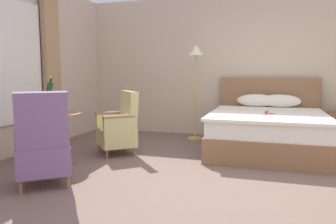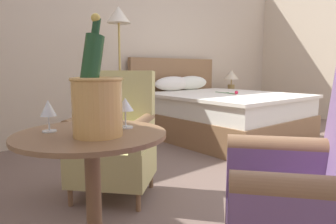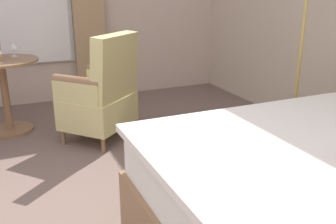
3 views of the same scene
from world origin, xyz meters
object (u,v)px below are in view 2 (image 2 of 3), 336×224
Objects in this scene: bed at (218,113)px; bedside_lamp at (231,76)px; floor_lamp_brass at (119,33)px; armchair_by_window at (115,142)px; wine_glass_near_bucket at (125,106)px; wine_glass_near_edge at (48,110)px; nightstand at (231,106)px; champagne_bucket at (96,99)px; side_table_round at (94,194)px.

bedside_lamp is at bearing 31.67° from bed.
armchair_by_window is (-0.89, -1.40, -1.02)m from floor_lamp_brass.
wine_glass_near_edge is at bearing 156.04° from wine_glass_near_bucket.
champagne_bucket is at bearing -148.11° from nightstand.
floor_lamp_brass is at bearing 57.72° from armchair_by_window.
side_table_round is (-1.44, -2.19, -1.02)m from floor_lamp_brass.
nightstand is 0.80× the size of side_table_round.
nightstand is 4.52m from wine_glass_near_bucket.
champagne_bucket reaches higher than armchair_by_window.
side_table_round is at bearing -125.16° from armchair_by_window.
wine_glass_near_bucket is (0.17, -0.01, 0.39)m from side_table_round.
wine_glass_near_edge is 1.03m from armchair_by_window.
wine_glass_near_bucket is (0.18, 0.08, -0.05)m from champagne_bucket.
champagne_bucket is 1.13m from armchair_by_window.
bed is at bearing 21.12° from armchair_by_window.
armchair_by_window is (-2.18, -0.84, 0.07)m from bed.
armchair_by_window is (-3.41, -1.60, -0.41)m from bedside_lamp.
champagne_bucket reaches higher than side_table_round.
bed is at bearing -23.38° from floor_lamp_brass.
wine_glass_near_edge is at bearing -151.15° from nightstand.
bed is 3.19m from side_table_round.
side_table_round is 0.97m from armchair_by_window.
floor_lamp_brass reaches higher than nightstand.
armchair_by_window is (0.70, 0.66, -0.38)m from wine_glass_near_edge.
champagne_bucket is (-3.98, -2.48, 0.02)m from bedside_lamp.
wine_glass_near_bucket is at bearing -2.76° from side_table_round.
armchair_by_window is (0.57, 0.87, -0.44)m from champagne_bucket.
bedside_lamp is 0.22× the size of floor_lamp_brass.
bedside_lamp is 4.65m from side_table_round.
floor_lamp_brass is 1.82× the size of armchair_by_window.
champagne_bucket is 0.25m from wine_glass_near_edge.
floor_lamp_brass reaches higher than champagne_bucket.
bed is 3.28m from wine_glass_near_edge.
bedside_lamp is at bearing -180.00° from nightstand.
bedside_lamp is at bearing 31.08° from side_table_round.
wine_glass_near_edge is (-4.11, -2.26, 0.52)m from nightstand.
nightstand is at bearing 32.31° from wine_glass_near_bucket.
floor_lamp_brass is at bearing 52.53° from wine_glass_near_edge.
bedside_lamp is at bearing 32.31° from wine_glass_near_bucket.
nightstand is 1.46× the size of bedside_lamp.
floor_lamp_brass is at bearing 57.45° from champagne_bucket.
nightstand is 0.55m from bedside_lamp.
bed reaches higher than wine_glass_near_edge.
wine_glass_near_bucket is (-3.80, -2.40, -0.03)m from bedside_lamp.
bedside_lamp is at bearing 25.15° from armchair_by_window.
floor_lamp_brass is at bearing -175.52° from nightstand.
bed is 1.20× the size of floor_lamp_brass.
armchair_by_window reaches higher than wine_glass_near_edge.
armchair_by_window is at bearing 64.29° from wine_glass_near_bucket.
floor_lamp_brass is at bearing -175.52° from bedside_lamp.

